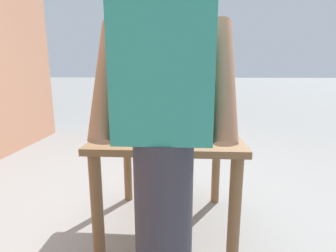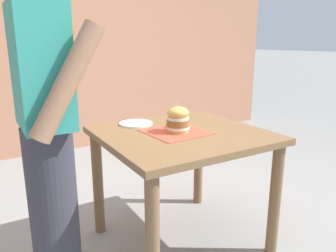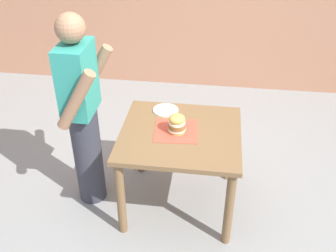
% 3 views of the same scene
% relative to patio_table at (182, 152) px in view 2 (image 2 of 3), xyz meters
% --- Properties ---
extents(ground_plane, '(80.00, 80.00, 0.00)m').
position_rel_patio_table_xyz_m(ground_plane, '(0.00, 0.00, -0.63)').
color(ground_plane, gray).
extents(patio_table, '(0.90, 0.96, 0.76)m').
position_rel_patio_table_xyz_m(patio_table, '(0.00, 0.00, 0.00)').
color(patio_table, brown).
rests_on(patio_table, ground).
extents(serving_paper, '(0.37, 0.37, 0.00)m').
position_rel_patio_table_xyz_m(serving_paper, '(0.01, 0.04, 0.13)').
color(serving_paper, '#D64C38').
rests_on(serving_paper, patio_table).
extents(sandwich, '(0.14, 0.14, 0.19)m').
position_rel_patio_table_xyz_m(sandwich, '(0.00, 0.03, 0.21)').
color(sandwich, gold).
rests_on(sandwich, serving_paper).
extents(pickle_spear, '(0.10, 0.05, 0.02)m').
position_rel_patio_table_xyz_m(pickle_spear, '(0.10, 0.03, 0.14)').
color(pickle_spear, '#8EA83D').
rests_on(pickle_spear, serving_paper).
extents(side_plate_with_forks, '(0.22, 0.22, 0.02)m').
position_rel_patio_table_xyz_m(side_plate_with_forks, '(0.31, 0.16, 0.14)').
color(side_plate_with_forks, white).
rests_on(side_plate_with_forks, patio_table).
extents(diner_across_table, '(0.55, 0.35, 1.69)m').
position_rel_patio_table_xyz_m(diner_across_table, '(-0.02, 0.78, 0.26)').
color(diner_across_table, '#33333D').
rests_on(diner_across_table, ground).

